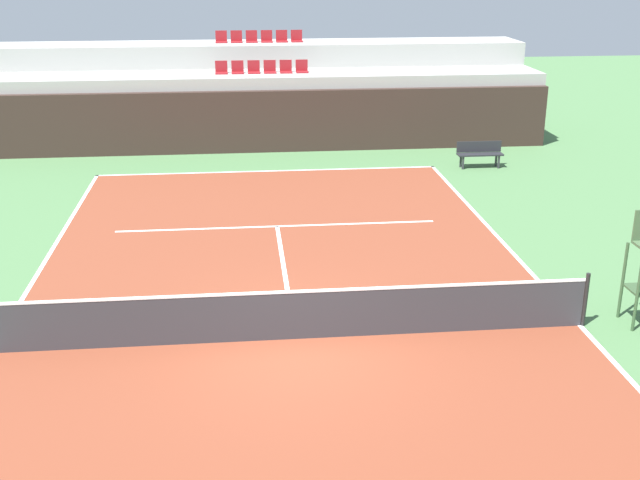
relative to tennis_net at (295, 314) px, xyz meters
The scene contains 13 objects.
ground_plane 0.51m from the tennis_net, ahead, with size 80.00×80.00×0.00m, color #477042.
court_surface 0.50m from the tennis_net, ahead, with size 11.00×24.00×0.01m, color brown.
baseline_far 11.96m from the tennis_net, 90.00° to the left, with size 11.00×0.10×0.00m, color white.
sideline_right 5.47m from the tennis_net, ahead, with size 0.10×24.00×0.00m, color white.
service_line_far 6.42m from the tennis_net, 90.00° to the left, with size 8.26×0.10×0.00m, color white.
centre_service_line 3.24m from the tennis_net, 90.00° to the left, with size 0.10×6.40×0.00m, color white.
back_wall 14.69m from the tennis_net, 90.00° to the left, with size 20.40×0.30×2.17m, color #33231E.
stands_tier_lower 16.05m from the tennis_net, 90.00° to the left, with size 20.40×2.40×2.58m, color #9E9E99.
stands_tier_upper 18.47m from the tennis_net, 90.00° to the left, with size 20.40×2.40×3.42m, color #9E9E99.
seating_row_lower 16.27m from the tennis_net, 90.00° to the left, with size 3.36×0.44×0.44m.
seating_row_upper 18.77m from the tennis_net, 90.00° to the left, with size 3.36×0.44×0.44m.
tennis_net is the anchor object (origin of this frame).
player_bench 13.68m from the tennis_net, 59.41° to the left, with size 1.50×0.40×0.85m.
Camera 1 is at (-0.89, -13.13, 6.73)m, focal length 44.67 mm.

